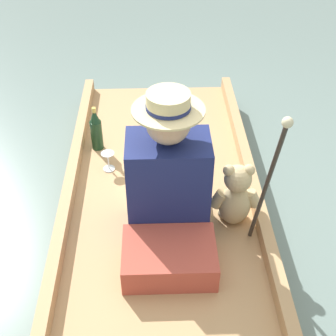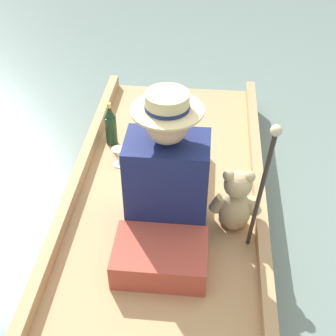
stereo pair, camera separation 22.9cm
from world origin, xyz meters
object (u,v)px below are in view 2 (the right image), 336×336
at_px(walking_cane, 262,186).
at_px(champagne_bottle, 111,125).
at_px(seated_person, 169,173).
at_px(teddy_bear, 236,202).
at_px(wine_glass, 118,153).

xyz_separation_m(walking_cane, champagne_bottle, (-0.85, 0.94, -0.38)).
xyz_separation_m(seated_person, teddy_bear, (0.35, -0.07, -0.10)).
relative_size(seated_person, teddy_bear, 2.09).
distance_m(wine_glass, champagne_bottle, 0.24).
bearing_deg(teddy_bear, champagne_bottle, 138.43).
distance_m(seated_person, wine_glass, 0.56).
bearing_deg(wine_glass, champagne_bottle, 110.92).
bearing_deg(seated_person, champagne_bottle, 122.07).
relative_size(seated_person, champagne_bottle, 2.70).
bearing_deg(champagne_bottle, seated_person, -55.06).
bearing_deg(seated_person, walking_cane, -40.57).
height_order(wine_glass, champagne_bottle, champagne_bottle).
relative_size(teddy_bear, champagne_bottle, 1.29).
xyz_separation_m(teddy_bear, champagne_bottle, (-0.78, 0.69, -0.04)).
bearing_deg(teddy_bear, walking_cane, -73.55).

